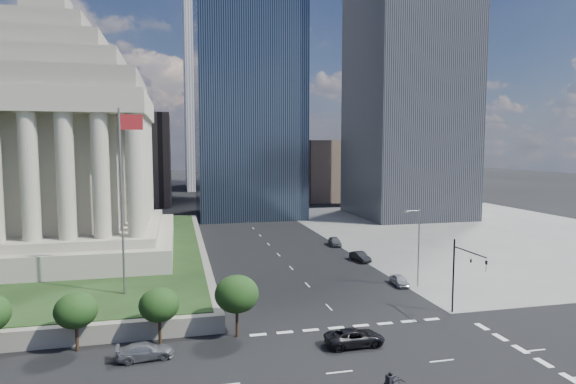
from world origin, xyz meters
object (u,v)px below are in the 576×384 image
object	(u,v)px
suv_grey	(145,351)
flagpole	(123,191)
traffic_signal_ne	(463,269)
parked_sedan_mid	(360,257)
pickup_truck	(355,337)
parked_sedan_near	(399,280)
parked_sedan_far	(335,241)
street_lamp_north	(418,243)
war_memorial	(52,123)

from	to	relation	value
suv_grey	flagpole	bearing A→B (deg)	6.13
traffic_signal_ne	parked_sedan_mid	xyz separation A→B (m)	(-1.00, 26.01, -4.52)
pickup_truck	parked_sedan_near	size ratio (longest dim) A/B	1.37
traffic_signal_ne	parked_sedan_far	xyz separation A→B (m)	(-1.00, 38.36, -4.46)
street_lamp_north	parked_sedan_far	distance (m)	27.55
traffic_signal_ne	parked_sedan_near	distance (m)	13.26
war_memorial	parked_sedan_mid	xyz separation A→B (m)	(45.50, -8.30, -20.67)
pickup_truck	street_lamp_north	bearing A→B (deg)	-43.29
war_memorial	parked_sedan_near	bearing A→B (deg)	-25.71
suv_grey	pickup_truck	bearing A→B (deg)	-100.09
pickup_truck	parked_sedan_mid	world-z (taller)	pickup_truck
flagpole	parked_sedan_far	size ratio (longest dim) A/B	4.32
flagpole	street_lamp_north	world-z (taller)	flagpole
traffic_signal_ne	suv_grey	world-z (taller)	traffic_signal_ne
street_lamp_north	parked_sedan_mid	xyz separation A→B (m)	(-1.83, 14.70, -4.93)
parked_sedan_near	parked_sedan_mid	bearing A→B (deg)	95.36
suv_grey	parked_sedan_mid	xyz separation A→B (m)	(30.61, 28.70, 0.04)
parked_sedan_mid	traffic_signal_ne	bearing A→B (deg)	-96.95
flagpole	pickup_truck	bearing A→B (deg)	-34.58
parked_sedan_far	suv_grey	bearing A→B (deg)	-119.45
street_lamp_north	parked_sedan_near	world-z (taller)	street_lamp_north
flagpole	pickup_truck	size ratio (longest dim) A/B	3.70
traffic_signal_ne	parked_sedan_near	size ratio (longest dim) A/B	2.03
pickup_truck	suv_grey	size ratio (longest dim) A/B	1.15
pickup_truck	parked_sedan_mid	size ratio (longest dim) A/B	1.22
traffic_signal_ne	parked_sedan_near	xyz separation A→B (m)	(-1.00, 12.40, -4.58)
flagpole	pickup_truck	world-z (taller)	flagpole
flagpole	parked_sedan_near	bearing A→B (deg)	3.60
war_memorial	traffic_signal_ne	size ratio (longest dim) A/B	4.88
war_memorial	street_lamp_north	xyz separation A→B (m)	(47.33, -23.00, -15.74)
flagpole	traffic_signal_ne	size ratio (longest dim) A/B	2.50
war_memorial	flagpole	bearing A→B (deg)	-63.11
suv_grey	parked_sedan_mid	size ratio (longest dim) A/B	1.07
flagpole	parked_sedan_near	size ratio (longest dim) A/B	5.07
flagpole	traffic_signal_ne	world-z (taller)	flagpole
parked_sedan_mid	parked_sedan_far	world-z (taller)	parked_sedan_far
pickup_truck	parked_sedan_far	size ratio (longest dim) A/B	1.17
parked_sedan_far	pickup_truck	bearing A→B (deg)	-99.08
traffic_signal_ne	street_lamp_north	size ratio (longest dim) A/B	0.80
war_memorial	traffic_signal_ne	world-z (taller)	war_memorial
traffic_signal_ne	street_lamp_north	xyz separation A→B (m)	(0.83, 11.30, 0.41)
suv_grey	parked_sedan_near	xyz separation A→B (m)	(30.61, 15.09, -0.01)
parked_sedan_near	traffic_signal_ne	bearing A→B (deg)	-80.03
parked_sedan_mid	parked_sedan_far	distance (m)	12.35
traffic_signal_ne	pickup_truck	world-z (taller)	traffic_signal_ne
flagpole	traffic_signal_ne	xyz separation A→B (m)	(34.33, -10.30, -7.86)
war_memorial	parked_sedan_mid	size ratio (longest dim) A/B	8.83
street_lamp_north	parked_sedan_far	bearing A→B (deg)	93.87
street_lamp_north	suv_grey	distance (m)	35.68
parked_sedan_near	parked_sedan_mid	size ratio (longest dim) A/B	0.89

